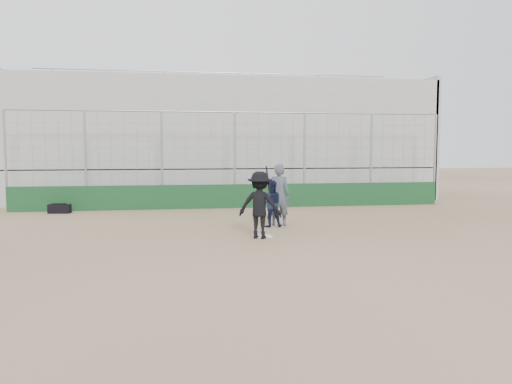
{
  "coord_description": "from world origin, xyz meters",
  "views": [
    {
      "loc": [
        -2.43,
        -13.76,
        2.49
      ],
      "look_at": [
        0.0,
        1.4,
        1.15
      ],
      "focal_mm": 35.0,
      "sensor_mm": 36.0,
      "label": 1
    }
  ],
  "objects": [
    {
      "name": "home_plate",
      "position": [
        0.0,
        0.0,
        0.01
      ],
      "size": [
        0.44,
        0.44,
        0.02
      ],
      "primitive_type": "cube",
      "color": "white",
      "rests_on": "ground"
    },
    {
      "name": "batter_at_plate",
      "position": [
        -0.15,
        -0.21,
        0.93
      ],
      "size": [
        1.37,
        1.09,
        2.0
      ],
      "color": "black",
      "rests_on": "ground"
    },
    {
      "name": "equipment_bag",
      "position": [
        -6.89,
        6.28,
        0.18
      ],
      "size": [
        0.85,
        0.43,
        0.39
      ],
      "color": "black",
      "rests_on": "ground"
    },
    {
      "name": "umpire",
      "position": [
        0.84,
        1.98,
        0.9
      ],
      "size": [
        0.82,
        0.64,
        1.8
      ],
      "primitive_type": "imported",
      "rotation": [
        0.0,
        0.0,
        2.89
      ],
      "color": "#454B57",
      "rests_on": "ground"
    },
    {
      "name": "catcher_crouched",
      "position": [
        0.52,
        1.66,
        0.51
      ],
      "size": [
        0.73,
        0.57,
        1.02
      ],
      "color": "black",
      "rests_on": "ground"
    },
    {
      "name": "backstop",
      "position": [
        0.0,
        7.0,
        0.96
      ],
      "size": [
        18.1,
        0.25,
        4.04
      ],
      "color": "#123A1B",
      "rests_on": "ground"
    },
    {
      "name": "bleachers",
      "position": [
        0.0,
        11.95,
        2.92
      ],
      "size": [
        20.25,
        6.7,
        6.98
      ],
      "color": "#9C9C9C",
      "rests_on": "ground"
    },
    {
      "name": "ground",
      "position": [
        0.0,
        0.0,
        0.0
      ],
      "size": [
        90.0,
        90.0,
        0.0
      ],
      "primitive_type": "plane",
      "color": "brown",
      "rests_on": "ground"
    }
  ]
}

